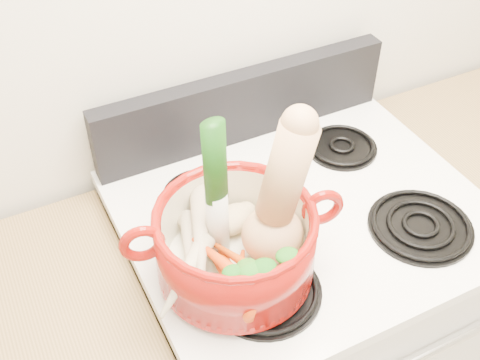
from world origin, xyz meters
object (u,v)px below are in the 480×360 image
squash (274,197)px  dutch_oven (235,244)px  stove_body (292,334)px  leek (216,189)px

squash → dutch_oven: bearing=175.1°
stove_body → leek: bearing=-167.6°
squash → leek: (-0.08, 0.06, 0.00)m
squash → leek: 0.11m
stove_body → dutch_oven: size_ratio=3.04×
leek → squash: bearing=-50.6°
dutch_oven → leek: leek is taller
squash → leek: squash is taller
stove_body → dutch_oven: bearing=-156.4°
stove_body → dutch_oven: dutch_oven is taller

